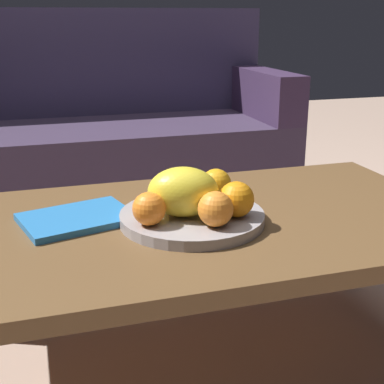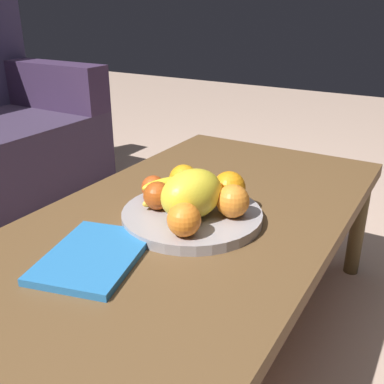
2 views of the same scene
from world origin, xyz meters
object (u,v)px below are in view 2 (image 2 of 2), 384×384
object	(u,v)px
coffee_table	(190,228)
orange_left	(232,201)
apple_front	(157,196)
orange_front	(184,179)
orange_back	(229,188)
fruit_bowl	(192,216)
magazine	(93,256)
apple_left	(153,187)
banana_bunch	(170,193)
orange_right	(184,220)
melon_large_front	(192,194)

from	to	relation	value
coffee_table	orange_left	distance (m)	0.15
orange_left	apple_front	bearing A→B (deg)	106.66
orange_front	orange_back	xyz separation A→B (m)	(0.00, -0.13, 0.00)
orange_back	apple_front	bearing A→B (deg)	131.70
fruit_bowl	magazine	distance (m)	0.27
orange_front	orange_back	size ratio (longest dim) A/B	0.94
apple_left	fruit_bowl	bearing A→B (deg)	-97.11
banana_bunch	fruit_bowl	bearing A→B (deg)	-102.56
orange_front	orange_right	bearing A→B (deg)	-148.08
orange_back	magazine	size ratio (longest dim) A/B	0.33
orange_back	magazine	bearing A→B (deg)	158.42
orange_front	apple_left	world-z (taller)	orange_front
orange_right	orange_back	size ratio (longest dim) A/B	0.90
fruit_bowl	banana_bunch	xyz separation A→B (m)	(0.02, 0.07, 0.04)
orange_back	apple_front	xyz separation A→B (m)	(-0.12, 0.13, -0.01)
apple_left	banana_bunch	bearing A→B (deg)	-88.51
melon_large_front	orange_back	bearing A→B (deg)	-18.97
melon_large_front	coffee_table	bearing A→B (deg)	35.00
fruit_bowl	apple_left	size ratio (longest dim) A/B	5.56
orange_right	apple_left	bearing A→B (deg)	53.20
orange_back	banana_bunch	xyz separation A→B (m)	(-0.07, 0.13, -0.02)
fruit_bowl	orange_back	world-z (taller)	orange_back
melon_large_front	apple_left	bearing A→B (deg)	73.51
orange_left	banana_bunch	distance (m)	0.17
orange_front	banana_bunch	distance (m)	0.07
melon_large_front	magazine	distance (m)	0.26
coffee_table	fruit_bowl	size ratio (longest dim) A/B	3.81
orange_back	magazine	distance (m)	0.38
orange_back	banana_bunch	size ratio (longest dim) A/B	0.48
coffee_table	magazine	bearing A→B (deg)	167.44
apple_front	apple_left	distance (m)	0.06
fruit_bowl	coffee_table	bearing A→B (deg)	39.48
fruit_bowl	orange_right	size ratio (longest dim) A/B	4.57
coffee_table	orange_left	size ratio (longest dim) A/B	16.47
orange_front	orange_right	world-z (taller)	orange_front
fruit_bowl	melon_large_front	world-z (taller)	melon_large_front
coffee_table	orange_front	distance (m)	0.13
orange_back	coffee_table	bearing A→B (deg)	130.93
orange_back	banana_bunch	distance (m)	0.15
melon_large_front	apple_front	distance (m)	0.10
coffee_table	banana_bunch	world-z (taller)	banana_bunch
coffee_table	melon_large_front	world-z (taller)	melon_large_front
fruit_bowl	orange_left	xyz separation A→B (m)	(0.02, -0.10, 0.05)
melon_large_front	orange_front	bearing A→B (deg)	39.37
melon_large_front	magazine	world-z (taller)	melon_large_front
orange_left	orange_back	distance (m)	0.08
melon_large_front	apple_front	xyz separation A→B (m)	(-0.00, 0.09, -0.02)
orange_left	apple_left	world-z (taller)	orange_left
orange_front	banana_bunch	xyz separation A→B (m)	(-0.07, -0.00, -0.01)
apple_front	banana_bunch	bearing A→B (deg)	-5.29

